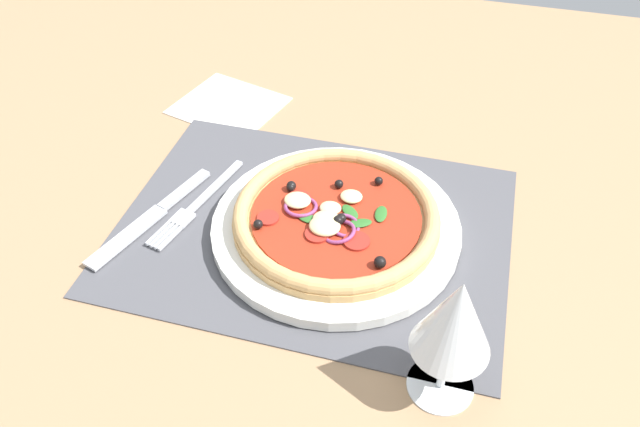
% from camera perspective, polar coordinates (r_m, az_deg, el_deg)
% --- Properties ---
extents(ground_plane, '(1.90, 1.40, 0.02)m').
position_cam_1_polar(ground_plane, '(0.77, -0.60, -2.09)').
color(ground_plane, '#9E7A56').
extents(placemat, '(0.46, 0.35, 0.00)m').
position_cam_1_polar(placemat, '(0.76, -0.61, -1.34)').
color(placemat, '#4C4C51').
rests_on(placemat, ground_plane).
extents(plate, '(0.29, 0.29, 0.01)m').
position_cam_1_polar(plate, '(0.74, 1.36, -1.47)').
color(plate, silver).
rests_on(plate, placemat).
extents(pizza, '(0.24, 0.24, 0.03)m').
position_cam_1_polar(pizza, '(0.73, 1.34, -0.47)').
color(pizza, tan).
rests_on(pizza, plate).
extents(fork, '(0.06, 0.18, 0.00)m').
position_cam_1_polar(fork, '(0.80, -11.29, 0.61)').
color(fork, silver).
rests_on(fork, placemat).
extents(knife, '(0.08, 0.20, 0.01)m').
position_cam_1_polar(knife, '(0.79, -15.04, -0.32)').
color(knife, silver).
rests_on(knife, placemat).
extents(wine_glass, '(0.07, 0.07, 0.15)m').
position_cam_1_polar(wine_glass, '(0.55, 12.12, -9.42)').
color(wine_glass, silver).
rests_on(wine_glass, ground_plane).
extents(napkin, '(0.18, 0.17, 0.00)m').
position_cam_1_polar(napkin, '(0.98, -8.26, 9.68)').
color(napkin, silver).
rests_on(napkin, ground_plane).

